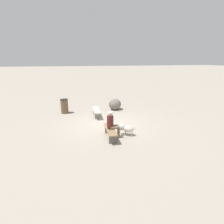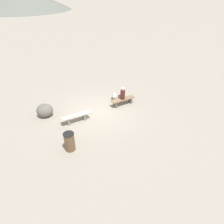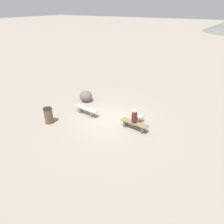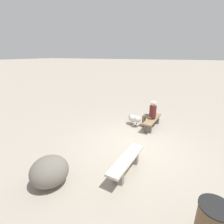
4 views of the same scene
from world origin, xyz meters
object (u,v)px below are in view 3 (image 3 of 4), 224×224
Objects in this scene: bench_right at (134,124)px; trash_bin at (49,116)px; bench_left at (86,110)px; dog at (139,117)px; boulder at (86,96)px; seated_person at (135,117)px.

trash_bin is at bearing -152.22° from bench_right.
dog reaches higher than bench_left.
bench_right is at bearing 5.28° from bench_left.
bench_left is 2.07m from boulder.
seated_person is 5.16m from trash_bin.
bench_right is 1.70× the size of boulder.
boulder is at bearing -67.85° from dog.
seated_person is at bearing 6.82° from bench_left.
boulder is at bearing 89.42° from trash_bin.
boulder reaches higher than dog.
bench_left is at bearing -168.45° from seated_person.
seated_person is at bearing 38.83° from dog.
bench_right is at bearing 38.96° from dog.
dog is 5.41m from trash_bin.
bench_left is at bearing 56.41° from trash_bin.
dog is 4.66m from boulder.
bench_left is 1.40× the size of seated_person.
dog is (-0.10, 0.81, 0.01)m from bench_right.
boulder is at bearing 133.02° from bench_left.
trash_bin is at bearing -90.58° from boulder.
bench_left is 1.81× the size of trash_bin.
bench_right is at bearing -18.96° from boulder.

